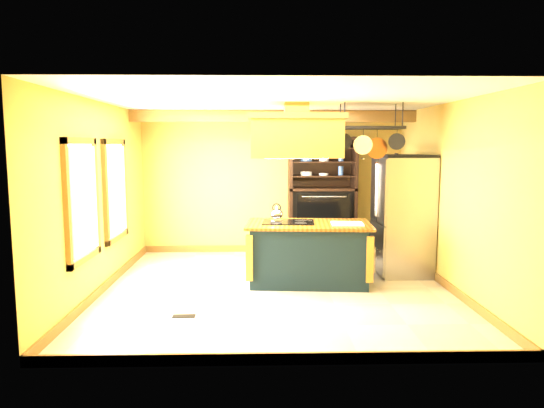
{
  "coord_description": "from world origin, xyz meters",
  "views": [
    {
      "loc": [
        -0.24,
        -6.89,
        2.08
      ],
      "look_at": [
        -0.06,
        0.3,
        1.21
      ],
      "focal_mm": 32.0,
      "sensor_mm": 36.0,
      "label": 1
    }
  ],
  "objects_px": {
    "range_hood": "(296,135)",
    "pot_rack": "(370,134)",
    "hutch": "(322,209)",
    "kitchen_island": "(308,252)",
    "refrigerator": "(402,217)"
  },
  "relations": [
    {
      "from": "range_hood",
      "to": "refrigerator",
      "type": "height_order",
      "value": "range_hood"
    },
    {
      "from": "kitchen_island",
      "to": "range_hood",
      "type": "distance_m",
      "value": 1.78
    },
    {
      "from": "pot_rack",
      "to": "hutch",
      "type": "distance_m",
      "value": 2.44
    },
    {
      "from": "kitchen_island",
      "to": "pot_rack",
      "type": "relative_size",
      "value": 1.96
    },
    {
      "from": "range_hood",
      "to": "pot_rack",
      "type": "relative_size",
      "value": 1.42
    },
    {
      "from": "pot_rack",
      "to": "hutch",
      "type": "xyz_separation_m",
      "value": [
        -0.46,
        1.96,
        -1.38
      ]
    },
    {
      "from": "range_hood",
      "to": "pot_rack",
      "type": "height_order",
      "value": "same"
    },
    {
      "from": "range_hood",
      "to": "kitchen_island",
      "type": "bearing_deg",
      "value": 0.26
    },
    {
      "from": "pot_rack",
      "to": "hutch",
      "type": "relative_size",
      "value": 0.44
    },
    {
      "from": "kitchen_island",
      "to": "refrigerator",
      "type": "xyz_separation_m",
      "value": [
        1.58,
        0.55,
        0.45
      ]
    },
    {
      "from": "refrigerator",
      "to": "hutch",
      "type": "xyz_separation_m",
      "value": [
        -1.14,
        1.41,
        -0.05
      ]
    },
    {
      "from": "range_hood",
      "to": "hutch",
      "type": "relative_size",
      "value": 0.63
    },
    {
      "from": "kitchen_island",
      "to": "hutch",
      "type": "bearing_deg",
      "value": 81.69
    },
    {
      "from": "range_hood",
      "to": "pot_rack",
      "type": "xyz_separation_m",
      "value": [
        1.1,
        0.0,
        0.01
      ]
    },
    {
      "from": "pot_rack",
      "to": "hutch",
      "type": "bearing_deg",
      "value": 103.29
    }
  ]
}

